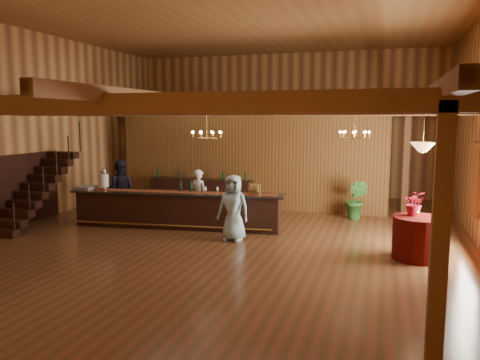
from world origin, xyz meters
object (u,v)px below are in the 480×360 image
(staff_second, at_px, (120,189))
(chandelier_right, at_px, (354,134))
(tasting_bar, at_px, (177,210))
(bartender, at_px, (199,196))
(raffle_drum, at_px, (254,188))
(pendant_lamp, at_px, (423,147))
(backbar_shelf, at_px, (201,194))
(beverage_dispenser, at_px, (104,180))
(round_table, at_px, (418,238))
(guest, at_px, (233,208))
(chandelier_left, at_px, (207,134))
(floor_plant, at_px, (356,200))

(staff_second, bearing_deg, chandelier_right, 166.85)
(tasting_bar, bearing_deg, bartender, 63.11)
(raffle_drum, xyz_separation_m, pendant_lamp, (4.00, -1.31, 1.24))
(backbar_shelf, bearing_deg, beverage_dispenser, -118.73)
(tasting_bar, xyz_separation_m, backbar_shelf, (-0.41, 2.79, -0.01))
(tasting_bar, relative_size, round_table, 5.66)
(raffle_drum, bearing_deg, guest, -103.85)
(backbar_shelf, bearing_deg, round_table, -29.30)
(beverage_dispenser, bearing_deg, round_table, -6.34)
(beverage_dispenser, xyz_separation_m, round_table, (8.30, -0.92, -0.82))
(tasting_bar, distance_m, chandelier_left, 2.37)
(pendant_lamp, bearing_deg, guest, 176.14)
(tasting_bar, height_order, chandelier_left, chandelier_left)
(staff_second, bearing_deg, raffle_drum, 154.12)
(beverage_dispenser, bearing_deg, backbar_shelf, 59.86)
(backbar_shelf, xyz_separation_m, round_table, (6.57, -3.90, -0.04))
(chandelier_left, relative_size, bartender, 0.52)
(tasting_bar, relative_size, backbar_shelf, 1.71)
(beverage_dispenser, bearing_deg, bartender, 23.01)
(round_table, xyz_separation_m, chandelier_right, (-1.55, 2.54, 2.12))
(guest, bearing_deg, chandelier_right, 43.73)
(tasting_bar, xyz_separation_m, guest, (1.91, -0.82, 0.31))
(backbar_shelf, relative_size, staff_second, 1.99)
(raffle_drum, bearing_deg, chandelier_left, -153.21)
(chandelier_left, bearing_deg, raffle_drum, 26.79)
(raffle_drum, height_order, guest, guest)
(chandelier_left, bearing_deg, beverage_dispenser, 176.80)
(raffle_drum, bearing_deg, beverage_dispenser, -174.90)
(beverage_dispenser, height_order, raffle_drum, beverage_dispenser)
(chandelier_right, bearing_deg, round_table, -58.63)
(round_table, xyz_separation_m, staff_second, (-8.33, 1.79, 0.42))
(bartender, bearing_deg, staff_second, 23.24)
(chandelier_right, xyz_separation_m, floor_plant, (0.04, 1.14, -1.98))
(chandelier_left, distance_m, bartender, 2.31)
(raffle_drum, distance_m, backbar_shelf, 3.72)
(beverage_dispenser, distance_m, bartender, 2.72)
(beverage_dispenser, xyz_separation_m, pendant_lamp, (8.30, -0.92, 1.12))
(round_table, distance_m, chandelier_left, 5.59)
(round_table, bearing_deg, chandelier_left, 171.72)
(beverage_dispenser, bearing_deg, pendant_lamp, -6.34)
(beverage_dispenser, bearing_deg, chandelier_right, 13.51)
(pendant_lamp, bearing_deg, bartender, 161.39)
(chandelier_right, xyz_separation_m, bartender, (-4.29, -0.58, -1.81))
(tasting_bar, distance_m, raffle_drum, 2.27)
(chandelier_left, bearing_deg, pendant_lamp, -8.28)
(raffle_drum, xyz_separation_m, chandelier_right, (2.45, 1.24, 1.41))
(raffle_drum, xyz_separation_m, bartender, (-1.84, 0.66, -0.40))
(chandelier_left, height_order, chandelier_right, same)
(round_table, bearing_deg, pendant_lamp, 0.00)
(pendant_lamp, bearing_deg, raffle_drum, 161.90)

